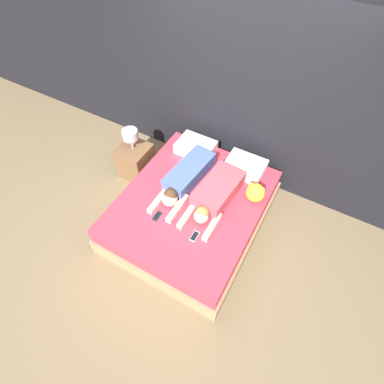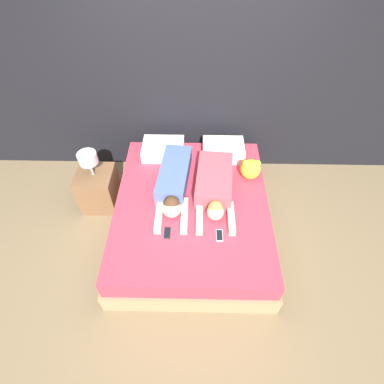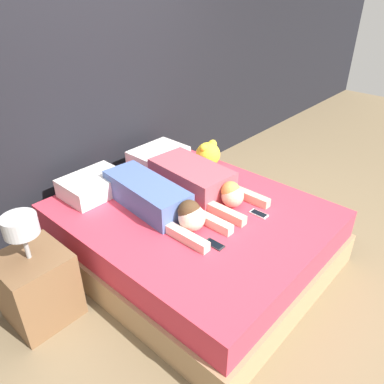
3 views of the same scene
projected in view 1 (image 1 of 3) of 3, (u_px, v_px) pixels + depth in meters
name	position (u px, v px, depth m)	size (l,w,h in m)	color
ground_plane	(192.00, 221.00, 4.10)	(12.00, 12.00, 0.00)	#7F6B4C
wall_back	(238.00, 95.00, 3.71)	(12.00, 0.06, 2.60)	black
bed	(192.00, 211.00, 3.91)	(1.72, 2.04, 0.49)	tan
pillow_head_left	(196.00, 147.00, 4.18)	(0.51, 0.38, 0.15)	white
pillow_head_right	(245.00, 166.00, 3.96)	(0.51, 0.38, 0.15)	white
person_left	(185.00, 178.00, 3.79)	(0.38, 1.14, 0.23)	#4C66A5
person_right	(215.00, 194.00, 3.64)	(0.44, 1.04, 0.21)	#B24C59
cell_phone_left	(157.00, 216.00, 3.56)	(0.07, 0.14, 0.01)	#2D2D33
cell_phone_right	(195.00, 236.00, 3.39)	(0.07, 0.14, 0.01)	silver
plush_toy	(255.00, 192.00, 3.63)	(0.23, 0.23, 0.24)	yellow
nightstand	(135.00, 159.00, 4.42)	(0.43, 0.43, 0.84)	brown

